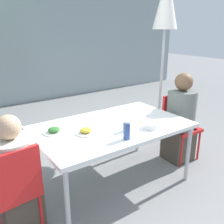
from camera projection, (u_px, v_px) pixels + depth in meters
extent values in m
plane|color=gray|center=(112.00, 182.00, 2.95)|extent=(24.00, 24.00, 0.00)
cube|color=#89999E|center=(10.00, 39.00, 5.56)|extent=(10.00, 0.20, 3.00)
cube|color=white|center=(112.00, 127.00, 2.72)|extent=(1.65, 1.02, 0.04)
cylinder|color=#B7B7B7|center=(67.00, 204.00, 2.08)|extent=(0.04, 0.04, 0.69)
cylinder|color=#B7B7B7|center=(188.00, 154.00, 2.91)|extent=(0.04, 0.04, 0.69)
cylinder|color=#B7B7B7|center=(33.00, 159.00, 2.78)|extent=(0.04, 0.04, 0.69)
cylinder|color=#B7B7B7|center=(138.00, 129.00, 3.61)|extent=(0.04, 0.04, 0.69)
cube|color=red|center=(11.00, 191.00, 2.11)|extent=(0.44, 0.44, 0.04)
cube|color=red|center=(16.00, 176.00, 1.90)|extent=(0.40, 0.08, 0.42)
cylinder|color=red|center=(25.00, 195.00, 2.41)|extent=(0.03, 0.03, 0.42)
cylinder|color=red|center=(42.00, 214.00, 2.16)|extent=(0.03, 0.03, 0.42)
cube|color=#473D33|center=(20.00, 208.00, 2.20)|extent=(0.37, 0.37, 0.46)
cylinder|color=beige|center=(13.00, 163.00, 2.06)|extent=(0.37, 0.37, 0.45)
sphere|color=tan|center=(8.00, 127.00, 1.95)|extent=(0.20, 0.20, 0.20)
cube|color=red|center=(182.00, 129.00, 3.39)|extent=(0.42, 0.42, 0.04)
cube|color=red|center=(174.00, 109.00, 3.46)|extent=(0.40, 0.05, 0.42)
cylinder|color=red|center=(199.00, 146.00, 3.41)|extent=(0.03, 0.03, 0.42)
cylinder|color=red|center=(181.00, 152.00, 3.24)|extent=(0.03, 0.03, 0.42)
cylinder|color=red|center=(180.00, 137.00, 3.68)|extent=(0.03, 0.03, 0.42)
cylinder|color=red|center=(163.00, 142.00, 3.51)|extent=(0.03, 0.03, 0.42)
cube|color=#473D33|center=(178.00, 143.00, 3.43)|extent=(0.35, 0.35, 0.46)
cylinder|color=slate|center=(181.00, 110.00, 3.27)|extent=(0.38, 0.38, 0.52)
sphere|color=brown|center=(184.00, 82.00, 3.15)|extent=(0.23, 0.23, 0.23)
cylinder|color=#333333|center=(158.00, 133.00, 4.29)|extent=(0.36, 0.36, 0.05)
cylinder|color=#BCBCBC|center=(162.00, 61.00, 3.89)|extent=(0.04, 0.04, 2.50)
cone|color=silver|center=(166.00, 1.00, 3.61)|extent=(0.37, 0.37, 0.78)
cylinder|color=white|center=(86.00, 133.00, 2.50)|extent=(0.21, 0.21, 0.01)
ellipsoid|color=gold|center=(86.00, 130.00, 2.49)|extent=(0.12, 0.12, 0.05)
cylinder|color=white|center=(54.00, 132.00, 2.51)|extent=(0.21, 0.21, 0.01)
ellipsoid|color=#33702D|center=(54.00, 130.00, 2.50)|extent=(0.12, 0.12, 0.05)
cylinder|color=#334C8E|center=(127.00, 131.00, 2.35)|extent=(0.07, 0.07, 0.16)
cylinder|color=white|center=(127.00, 122.00, 2.32)|extent=(0.05, 0.05, 0.02)
cylinder|color=white|center=(126.00, 126.00, 2.54)|extent=(0.07, 0.07, 0.11)
cylinder|color=white|center=(151.00, 126.00, 2.62)|extent=(0.16, 0.16, 0.05)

